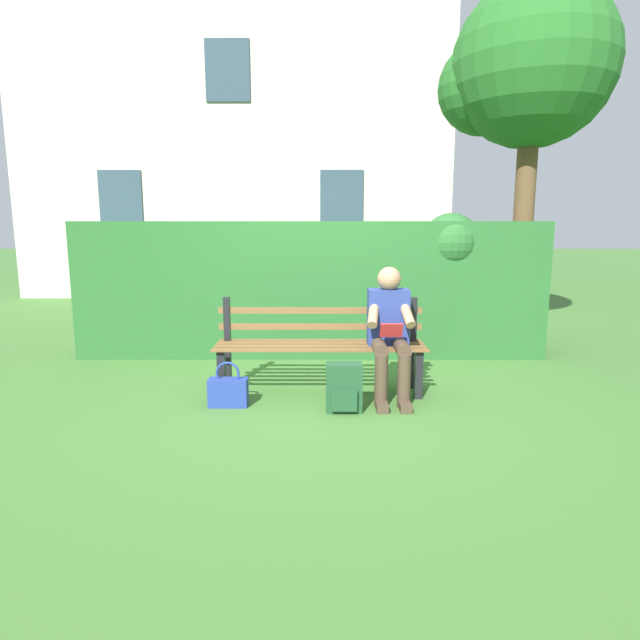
# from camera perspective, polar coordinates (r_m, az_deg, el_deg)

# --- Properties ---
(ground) EXTENTS (60.00, 60.00, 0.00)m
(ground) POSITION_cam_1_polar(r_m,az_deg,el_deg) (5.23, 0.00, -7.63)
(ground) COLOR #3D6B2D
(park_bench) EXTENTS (1.98, 0.49, 0.89)m
(park_bench) POSITION_cam_1_polar(r_m,az_deg,el_deg) (5.17, 0.01, -2.69)
(park_bench) COLOR black
(park_bench) RESTS_ON ground
(person_seated) EXTENTS (0.44, 0.73, 1.20)m
(person_seated) POSITION_cam_1_polar(r_m,az_deg,el_deg) (5.01, 7.31, -0.91)
(person_seated) COLOR navy
(person_seated) RESTS_ON ground
(hedge_backdrop) EXTENTS (5.57, 0.83, 1.72)m
(hedge_backdrop) POSITION_cam_1_polar(r_m,az_deg,el_deg) (6.67, -0.73, 3.69)
(hedge_backdrop) COLOR #265B28
(hedge_backdrop) RESTS_ON ground
(tree) EXTENTS (2.25, 2.14, 4.73)m
(tree) POSITION_cam_1_polar(r_m,az_deg,el_deg) (8.39, 20.67, 23.19)
(tree) COLOR brown
(tree) RESTS_ON ground
(building_facade) EXTENTS (9.26, 3.09, 7.47)m
(building_facade) POSITION_cam_1_polar(r_m,az_deg,el_deg) (13.44, -8.40, 19.16)
(building_facade) COLOR beige
(building_facade) RESTS_ON ground
(backpack) EXTENTS (0.31, 0.26, 0.42)m
(backpack) POSITION_cam_1_polar(r_m,az_deg,el_deg) (4.70, 2.54, -7.13)
(backpack) COLOR #1E4728
(backpack) RESTS_ON ground
(handbag) EXTENTS (0.34, 0.15, 0.40)m
(handbag) POSITION_cam_1_polar(r_m,az_deg,el_deg) (4.90, -9.63, -7.39)
(handbag) COLOR navy
(handbag) RESTS_ON ground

